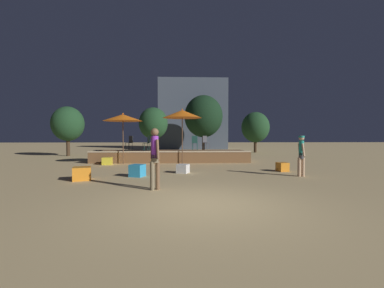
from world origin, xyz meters
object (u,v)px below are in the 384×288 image
patio_umbrella_0 (123,118)px  patio_umbrella_1 (182,114)px  frisbee_disc (137,174)px  background_tree_3 (255,127)px  cube_seat_2 (107,161)px  person_0 (301,154)px  cube_seat_1 (183,169)px  background_tree_0 (153,123)px  person_1 (155,156)px  cube_seat_0 (137,171)px  background_tree_2 (203,116)px  bistro_chair_1 (147,142)px  cube_seat_3 (282,167)px  bistro_chair_0 (205,141)px  cube_seat_4 (82,174)px  bistro_chair_3 (195,141)px  bistro_chair_2 (130,141)px  background_tree_1 (68,124)px

patio_umbrella_0 → patio_umbrella_1: 3.42m
frisbee_disc → background_tree_3: (9.16, 14.05, 2.46)m
cube_seat_2 → person_0: person_0 is taller
cube_seat_1 → person_0: 4.90m
person_0 → background_tree_0: (-7.50, 15.16, 1.95)m
person_0 → person_1: bearing=-158.0°
cube_seat_0 → background_tree_3: background_tree_3 is taller
background_tree_2 → person_1: bearing=-99.1°
cube_seat_2 → frisbee_disc: bearing=-58.2°
bistro_chair_1 → background_tree_0: 9.32m
background_tree_3 → cube_seat_3: bearing=-101.2°
patio_umbrella_0 → background_tree_0: (0.63, 10.24, 0.19)m
patio_umbrella_1 → bistro_chair_0: size_ratio=3.57×
frisbee_disc → background_tree_0: size_ratio=0.06×
cube_seat_3 → cube_seat_4: cube_seat_4 is taller
patio_umbrella_1 → bistro_chair_1: bearing=155.6°
cube_seat_3 → bistro_chair_1: size_ratio=0.59×
bistro_chair_0 → bistro_chair_3: size_ratio=1.00×
person_1 → cube_seat_4: bearing=-65.8°
person_1 → cube_seat_1: bearing=-137.1°
bistro_chair_1 → frisbee_disc: (0.23, -5.11, -1.26)m
bistro_chair_2 → frisbee_disc: 6.29m
background_tree_2 → cube_seat_0: bearing=-103.6°
patio_umbrella_1 → frisbee_disc: bearing=-115.1°
cube_seat_2 → background_tree_0: (1.45, 10.57, 2.65)m
bistro_chair_0 → bistro_chair_2: (-4.97, -0.29, 0.00)m
bistro_chair_0 → bistro_chair_1: size_ratio=1.00×
cube_seat_3 → background_tree_0: size_ratio=0.12×
cube_seat_4 → cube_seat_1: bearing=24.0°
bistro_chair_0 → patio_umbrella_0: bearing=166.8°
bistro_chair_2 → background_tree_1: bearing=-179.1°
cube_seat_0 → bistro_chair_1: bistro_chair_1 is taller
patio_umbrella_0 → cube_seat_4: bearing=-93.0°
patio_umbrella_0 → person_0: size_ratio=1.81×
bistro_chair_2 → background_tree_2: background_tree_2 is taller
person_1 → frisbee_disc: size_ratio=7.40×
cube_seat_4 → background_tree_2: size_ratio=0.13×
person_0 → person_1: person_1 is taller
frisbee_disc → background_tree_3: 16.95m
bistro_chair_0 → background_tree_3: (5.66, 7.78, 1.21)m
bistro_chair_0 → cube_seat_0: bearing=-153.3°
patio_umbrella_1 → bistro_chair_0: 3.11m
cube_seat_2 → cube_seat_3: (8.80, -3.09, -0.00)m
cube_seat_1 → background_tree_1: 13.81m
patio_umbrella_0 → frisbee_disc: 5.05m
bistro_chair_2 → patio_umbrella_0: bearing=-53.0°
patio_umbrella_1 → cube_seat_4: size_ratio=4.08×
background_tree_3 → bistro_chair_0: bearing=-126.0°
person_1 → cube_seat_3: bearing=-178.0°
cube_seat_1 → cube_seat_3: size_ratio=1.15×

